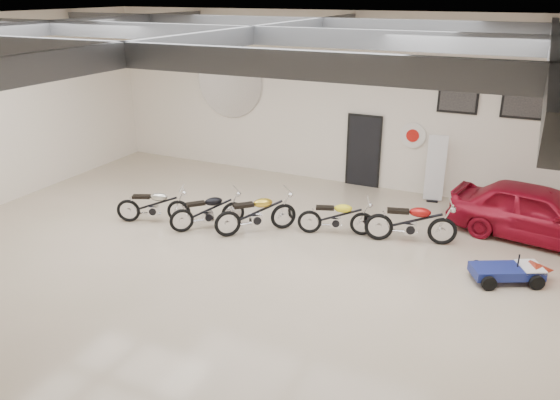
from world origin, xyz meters
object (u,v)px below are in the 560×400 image
at_px(motorcycle_gold, 256,212).
at_px(motorcycle_red, 411,221).
at_px(go_kart, 514,268).
at_px(banner_stand, 435,169).
at_px(motorcycle_silver, 153,204).
at_px(vintage_car, 537,213).
at_px(motorcycle_black, 207,210).
at_px(motorcycle_yellow, 336,216).

relative_size(motorcycle_gold, motorcycle_red, 0.97).
bearing_deg(go_kart, motorcycle_red, 130.58).
xyz_separation_m(banner_stand, motorcycle_red, (0.01, -2.92, -0.41)).
bearing_deg(motorcycle_silver, motorcycle_gold, -11.45).
xyz_separation_m(motorcycle_gold, vintage_car, (6.12, 2.45, 0.15)).
height_order(motorcycle_black, go_kart, motorcycle_black).
bearing_deg(motorcycle_yellow, motorcycle_black, 179.29).
relative_size(motorcycle_black, vintage_car, 0.47).
distance_m(motorcycle_yellow, go_kart, 4.08).
distance_m(go_kart, vintage_car, 2.41).
height_order(banner_stand, motorcycle_black, banner_stand).
distance_m(motorcycle_yellow, motorcycle_red, 1.75).
bearing_deg(go_kart, vintage_car, 55.24).
height_order(banner_stand, vintage_car, banner_stand).
relative_size(motorcycle_gold, go_kart, 1.18).
relative_size(banner_stand, motorcycle_red, 0.92).
relative_size(motorcycle_black, go_kart, 1.08).
bearing_deg(motorcycle_yellow, vintage_car, 1.96).
bearing_deg(go_kart, motorcycle_silver, 157.11).
bearing_deg(motorcycle_silver, motorcycle_red, -8.62).
bearing_deg(motorcycle_yellow, banner_stand, 42.43).
relative_size(motorcycle_silver, go_kart, 1.08).
bearing_deg(motorcycle_gold, vintage_car, -22.61).
relative_size(motorcycle_silver, motorcycle_gold, 0.92).
xyz_separation_m(motorcycle_black, motorcycle_red, (4.69, 1.31, 0.06)).
bearing_deg(motorcycle_gold, motorcycle_black, 148.84).
height_order(motorcycle_gold, go_kart, motorcycle_gold).
xyz_separation_m(motorcycle_black, go_kart, (7.00, 0.37, -0.17)).
height_order(motorcycle_yellow, vintage_car, vintage_car).
bearing_deg(motorcycle_gold, go_kart, -43.55).
bearing_deg(vintage_car, motorcycle_yellow, 121.69).
height_order(motorcycle_silver, motorcycle_red, motorcycle_red).
distance_m(motorcycle_gold, go_kart, 5.81).
height_order(banner_stand, motorcycle_silver, banner_stand).
distance_m(banner_stand, motorcycle_silver, 7.61).
relative_size(motorcycle_silver, motorcycle_yellow, 1.02).
height_order(motorcycle_gold, motorcycle_red, motorcycle_red).
xyz_separation_m(banner_stand, go_kart, (2.32, -3.86, -0.64)).
distance_m(motorcycle_black, go_kart, 7.01).
relative_size(banner_stand, motorcycle_silver, 1.03).
height_order(motorcycle_red, go_kart, motorcycle_red).
distance_m(motorcycle_red, go_kart, 2.50).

